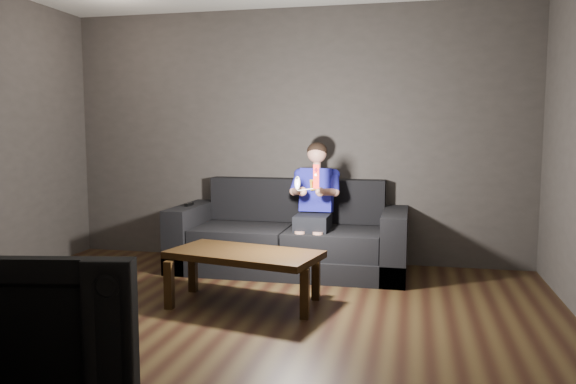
# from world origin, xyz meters

# --- Properties ---
(floor) EXTENTS (5.00, 5.00, 0.00)m
(floor) POSITION_xyz_m (0.00, 0.00, 0.00)
(floor) COLOR black
(floor) RESTS_ON ground
(back_wall) EXTENTS (5.00, 0.04, 2.70)m
(back_wall) POSITION_xyz_m (0.00, 2.50, 1.35)
(back_wall) COLOR #36312F
(back_wall) RESTS_ON ground
(sofa) EXTENTS (2.33, 1.01, 0.90)m
(sofa) POSITION_xyz_m (0.06, 2.05, 0.29)
(sofa) COLOR black
(sofa) RESTS_ON floor
(child) EXTENTS (0.49, 0.60, 1.20)m
(child) POSITION_xyz_m (0.32, 1.99, 0.77)
(child) COLOR black
(child) RESTS_ON sofa
(wii_remote_red) EXTENTS (0.07, 0.09, 0.22)m
(wii_remote_red) POSITION_xyz_m (0.41, 1.53, 1.00)
(wii_remote_red) COLOR red
(wii_remote_red) RESTS_ON child
(nunchuk_white) EXTENTS (0.06, 0.09, 0.13)m
(nunchuk_white) POSITION_xyz_m (0.24, 1.53, 0.94)
(nunchuk_white) COLOR white
(nunchuk_white) RESTS_ON child
(wii_remote_black) EXTENTS (0.04, 0.16, 0.03)m
(wii_remote_black) POSITION_xyz_m (-0.99, 1.96, 0.65)
(wii_remote_black) COLOR black
(wii_remote_black) RESTS_ON sofa
(coffee_table) EXTENTS (1.30, 0.84, 0.44)m
(coffee_table) POSITION_xyz_m (-0.06, 0.84, 0.38)
(coffee_table) COLOR black
(coffee_table) RESTS_ON floor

